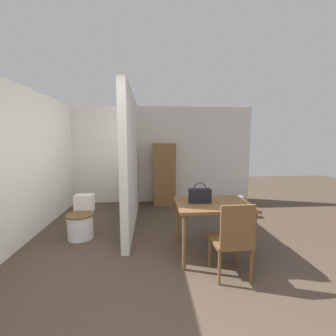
% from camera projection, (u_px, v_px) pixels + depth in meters
% --- Properties ---
extents(ground_plane, '(16.00, 16.00, 0.00)m').
position_uv_depth(ground_plane, '(163.00, 331.00, 1.94)').
color(ground_plane, '#4C3D30').
extents(wall_back, '(5.18, 0.12, 2.50)m').
position_uv_depth(wall_back, '(154.00, 155.00, 5.94)').
color(wall_back, silver).
rests_on(wall_back, ground_plane).
extents(wall_left, '(0.12, 5.14, 2.50)m').
position_uv_depth(wall_left, '(25.00, 164.00, 3.67)').
color(wall_left, silver).
rests_on(wall_left, ground_plane).
extents(partition_wall, '(0.12, 2.84, 2.50)m').
position_uv_depth(partition_wall, '(132.00, 160.00, 4.44)').
color(partition_wall, silver).
rests_on(partition_wall, ground_plane).
extents(dining_table, '(1.03, 0.82, 0.77)m').
position_uv_depth(dining_table, '(213.00, 209.00, 3.15)').
color(dining_table, brown).
rests_on(dining_table, ground_plane).
extents(wooden_chair, '(0.46, 0.46, 0.93)m').
position_uv_depth(wooden_chair, '(233.00, 238.00, 2.63)').
color(wooden_chair, brown).
rests_on(wooden_chair, ground_plane).
extents(toilet, '(0.44, 0.59, 0.68)m').
position_uv_depth(toilet, '(81.00, 221.00, 3.80)').
color(toilet, white).
rests_on(toilet, ground_plane).
extents(handbag, '(0.30, 0.11, 0.29)m').
position_uv_depth(handbag, '(200.00, 195.00, 3.12)').
color(handbag, black).
rests_on(handbag, dining_table).
extents(wooden_cabinet, '(0.55, 0.47, 1.56)m').
position_uv_depth(wooden_cabinet, '(164.00, 174.00, 5.72)').
color(wooden_cabinet, brown).
rests_on(wooden_cabinet, ground_plane).
extents(space_heater, '(0.33, 0.18, 0.43)m').
position_uv_depth(space_heater, '(235.00, 206.00, 4.86)').
color(space_heater, '#9E9EA3').
rests_on(space_heater, ground_plane).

